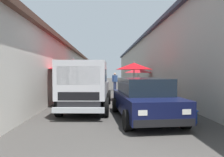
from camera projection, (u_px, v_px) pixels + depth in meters
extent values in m
plane|color=#3D3A38|center=(111.00, 93.00, 15.71)|extent=(90.00, 90.00, 0.00)
cube|color=beige|center=(35.00, 72.00, 17.63)|extent=(49.50, 7.00, 3.49)
cube|color=#4C3328|center=(35.00, 51.00, 17.57)|extent=(49.80, 7.50, 0.24)
cube|color=#A39E93|center=(183.00, 64.00, 18.15)|extent=(49.50, 7.00, 4.88)
cube|color=#383D4C|center=(183.00, 36.00, 18.08)|extent=(49.80, 7.50, 0.24)
cylinder|color=#9E9EA3|center=(134.00, 82.00, 11.45)|extent=(0.06, 0.06, 2.22)
cone|color=red|center=(134.00, 66.00, 11.43)|extent=(2.13, 2.13, 0.39)
sphere|color=#9E9EA3|center=(134.00, 62.00, 11.42)|extent=(0.07, 0.07, 0.07)
cube|color=#9E7547|center=(133.00, 94.00, 11.37)|extent=(0.74, 0.62, 0.83)
sphere|color=orange|center=(131.00, 86.00, 11.52)|extent=(0.09, 0.09, 0.09)
sphere|color=orange|center=(136.00, 85.00, 11.43)|extent=(0.09, 0.09, 0.09)
sphere|color=orange|center=(135.00, 86.00, 11.44)|extent=(0.09, 0.09, 0.09)
cylinder|color=#9E9EA3|center=(88.00, 82.00, 13.14)|extent=(0.06, 0.06, 2.10)
cone|color=red|center=(88.00, 68.00, 13.11)|extent=(2.53, 2.53, 0.32)
sphere|color=#9E9EA3|center=(88.00, 65.00, 13.11)|extent=(0.07, 0.07, 0.07)
cube|color=brown|center=(90.00, 91.00, 13.03)|extent=(0.93, 0.69, 0.84)
sphere|color=orange|center=(92.00, 84.00, 13.01)|extent=(0.09, 0.09, 0.09)
sphere|color=orange|center=(92.00, 84.00, 12.73)|extent=(0.09, 0.09, 0.09)
sphere|color=orange|center=(93.00, 84.00, 13.23)|extent=(0.09, 0.09, 0.09)
sphere|color=orange|center=(88.00, 84.00, 12.96)|extent=(0.09, 0.09, 0.09)
cylinder|color=#9E9EA3|center=(138.00, 81.00, 15.71)|extent=(0.06, 0.06, 2.01)
cone|color=red|center=(138.00, 70.00, 15.69)|extent=(2.20, 2.20, 0.38)
sphere|color=#9E9EA3|center=(138.00, 68.00, 15.68)|extent=(0.07, 0.07, 0.07)
cube|color=#9E7547|center=(140.00, 89.00, 15.49)|extent=(0.81, 0.61, 0.71)
sphere|color=orange|center=(140.00, 84.00, 15.29)|extent=(0.09, 0.09, 0.09)
sphere|color=orange|center=(142.00, 84.00, 15.26)|extent=(0.09, 0.09, 0.09)
sphere|color=orange|center=(143.00, 84.00, 15.34)|extent=(0.09, 0.09, 0.09)
sphere|color=orange|center=(143.00, 83.00, 15.38)|extent=(0.09, 0.09, 0.09)
sphere|color=orange|center=(140.00, 84.00, 15.43)|extent=(0.09, 0.09, 0.09)
sphere|color=orange|center=(138.00, 84.00, 15.36)|extent=(0.09, 0.09, 0.09)
cylinder|color=#9E9EA3|center=(74.00, 83.00, 9.83)|extent=(0.06, 0.06, 2.31)
cone|color=red|center=(73.00, 64.00, 9.80)|extent=(2.44, 2.44, 0.48)
sphere|color=#9E9EA3|center=(73.00, 59.00, 9.79)|extent=(0.07, 0.07, 0.07)
cube|color=#9E7547|center=(74.00, 98.00, 10.09)|extent=(0.93, 0.72, 0.72)
sphere|color=orange|center=(77.00, 90.00, 9.82)|extent=(0.09, 0.09, 0.09)
sphere|color=orange|center=(74.00, 90.00, 9.93)|extent=(0.09, 0.09, 0.09)
sphere|color=orange|center=(74.00, 90.00, 10.02)|extent=(0.09, 0.09, 0.09)
sphere|color=orange|center=(76.00, 90.00, 10.24)|extent=(0.09, 0.09, 0.09)
sphere|color=orange|center=(74.00, 90.00, 10.06)|extent=(0.09, 0.09, 0.09)
cube|color=#0F1438|center=(144.00, 103.00, 6.99)|extent=(4.01, 1.99, 0.64)
cube|color=#19232D|center=(143.00, 86.00, 7.13)|extent=(2.44, 1.68, 0.56)
cube|color=black|center=(164.00, 123.00, 5.10)|extent=(0.22, 1.65, 0.20)
cube|color=silver|center=(186.00, 112.00, 5.14)|extent=(0.08, 0.24, 0.14)
cube|color=silver|center=(143.00, 113.00, 5.01)|extent=(0.08, 0.24, 0.14)
cylinder|color=black|center=(185.00, 119.00, 5.78)|extent=(0.61, 0.24, 0.60)
cylinder|color=black|center=(127.00, 120.00, 5.59)|extent=(0.61, 0.24, 0.60)
cylinder|color=black|center=(155.00, 104.00, 8.42)|extent=(0.61, 0.24, 0.60)
cylinder|color=black|center=(115.00, 105.00, 8.22)|extent=(0.61, 0.24, 0.60)
cube|color=black|center=(88.00, 98.00, 9.00)|extent=(4.87, 1.73, 0.36)
cube|color=silver|center=(82.00, 80.00, 7.34)|extent=(1.63, 1.83, 1.40)
cube|color=#19232D|center=(79.00, 75.00, 6.60)|extent=(0.14, 1.47, 0.63)
cube|color=#19232D|center=(82.00, 75.00, 7.33)|extent=(1.14, 1.83, 0.45)
cube|color=black|center=(79.00, 96.00, 6.61)|extent=(0.14, 1.40, 0.28)
cube|color=silver|center=(78.00, 110.00, 6.54)|extent=(0.22, 1.75, 0.18)
cube|color=gray|center=(107.00, 87.00, 9.79)|extent=(3.16, 0.23, 0.50)
cube|color=gray|center=(74.00, 87.00, 9.81)|extent=(3.16, 0.23, 0.50)
cube|color=gray|center=(94.00, 85.00, 11.35)|extent=(0.15, 1.65, 0.50)
cylinder|color=black|center=(106.00, 107.00, 7.36)|extent=(0.73, 0.26, 0.72)
cylinder|color=black|center=(59.00, 107.00, 7.38)|extent=(0.73, 0.26, 0.72)
cylinder|color=black|center=(108.00, 97.00, 10.43)|extent=(0.73, 0.26, 0.72)
cylinder|color=black|center=(76.00, 97.00, 10.45)|extent=(0.73, 0.26, 0.72)
cylinder|color=navy|center=(114.00, 86.00, 18.26)|extent=(0.14, 0.14, 0.80)
cylinder|color=navy|center=(115.00, 86.00, 18.37)|extent=(0.14, 0.14, 0.80)
cube|color=#33518C|center=(115.00, 79.00, 18.29)|extent=(0.44, 0.49, 0.60)
sphere|color=tan|center=(115.00, 74.00, 18.28)|extent=(0.22, 0.22, 0.22)
cylinder|color=#33518C|center=(112.00, 78.00, 18.11)|extent=(0.08, 0.08, 0.54)
cylinder|color=#33518C|center=(117.00, 78.00, 18.47)|extent=(0.08, 0.08, 0.54)
cylinder|color=black|center=(132.00, 92.00, 14.26)|extent=(0.45, 0.13, 0.44)
cylinder|color=black|center=(133.00, 94.00, 13.01)|extent=(0.45, 0.15, 0.44)
cube|color=#3359A5|center=(132.00, 93.00, 13.59)|extent=(0.92, 0.36, 0.08)
ellipsoid|color=black|center=(133.00, 88.00, 13.28)|extent=(0.58, 0.31, 0.20)
cube|color=#3359A5|center=(132.00, 86.00, 14.20)|extent=(0.17, 0.33, 0.56)
cylinder|color=silver|center=(132.00, 85.00, 14.13)|extent=(0.28, 0.08, 0.68)
cylinder|color=black|center=(132.00, 80.00, 14.04)|extent=(0.55, 0.09, 0.04)
cylinder|color=#194CB2|center=(193.00, 111.00, 6.35)|extent=(0.30, 0.30, 0.03)
cylinder|color=#194CB2|center=(192.00, 116.00, 6.46)|extent=(0.04, 0.04, 0.42)
cylinder|color=#194CB2|center=(190.00, 117.00, 6.35)|extent=(0.04, 0.04, 0.42)
cylinder|color=#194CB2|center=(195.00, 118.00, 6.24)|extent=(0.04, 0.04, 0.42)
cylinder|color=#194CB2|center=(197.00, 117.00, 6.36)|extent=(0.04, 0.04, 0.42)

